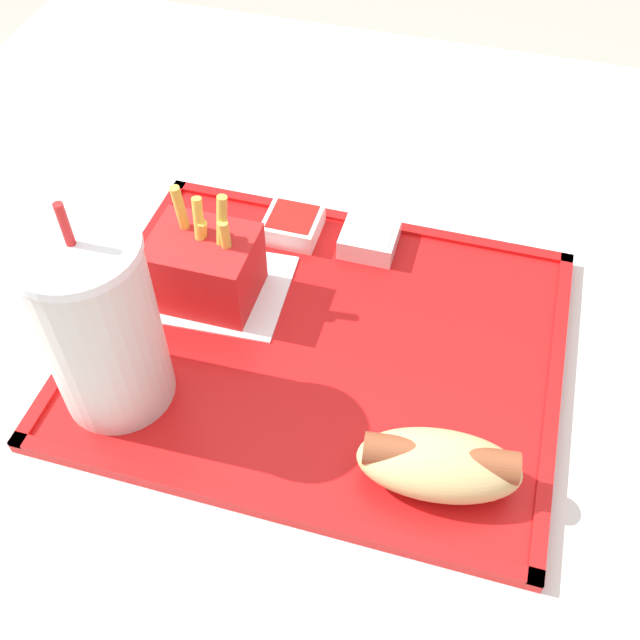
# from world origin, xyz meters

# --- Properties ---
(ground_plane) EXTENTS (8.00, 8.00, 0.00)m
(ground_plane) POSITION_xyz_m (0.00, 0.00, 0.00)
(ground_plane) COLOR #ADA393
(dining_table) EXTENTS (1.12, 1.12, 0.72)m
(dining_table) POSITION_xyz_m (0.00, 0.00, 0.36)
(dining_table) COLOR beige
(dining_table) RESTS_ON ground_plane
(food_tray) EXTENTS (0.42, 0.34, 0.01)m
(food_tray) POSITION_xyz_m (-0.01, 0.01, 0.72)
(food_tray) COLOR red
(food_tray) RESTS_ON dining_table
(paper_napkin) EXTENTS (0.14, 0.12, 0.00)m
(paper_napkin) POSITION_xyz_m (0.10, -0.03, 0.73)
(paper_napkin) COLOR white
(paper_napkin) RESTS_ON food_tray
(soda_cup) EXTENTS (0.10, 0.10, 0.21)m
(soda_cup) POSITION_xyz_m (0.14, 0.11, 0.82)
(soda_cup) COLOR silver
(soda_cup) RESTS_ON food_tray
(hot_dog_far) EXTENTS (0.13, 0.07, 0.05)m
(hot_dog_far) POSITION_xyz_m (-0.14, 0.12, 0.76)
(hot_dog_far) COLOR #DBB270
(hot_dog_far) RESTS_ON food_tray
(fries_carton) EXTENTS (0.09, 0.07, 0.12)m
(fries_carton) POSITION_xyz_m (0.11, -0.02, 0.77)
(fries_carton) COLOR red
(fries_carton) RESTS_ON food_tray
(sauce_cup_mayo) EXTENTS (0.05, 0.05, 0.02)m
(sauce_cup_mayo) POSITION_xyz_m (-0.02, -0.12, 0.74)
(sauce_cup_mayo) COLOR silver
(sauce_cup_mayo) RESTS_ON food_tray
(sauce_cup_ketchup) EXTENTS (0.05, 0.05, 0.02)m
(sauce_cup_ketchup) POSITION_xyz_m (0.05, -0.12, 0.74)
(sauce_cup_ketchup) COLOR silver
(sauce_cup_ketchup) RESTS_ON food_tray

